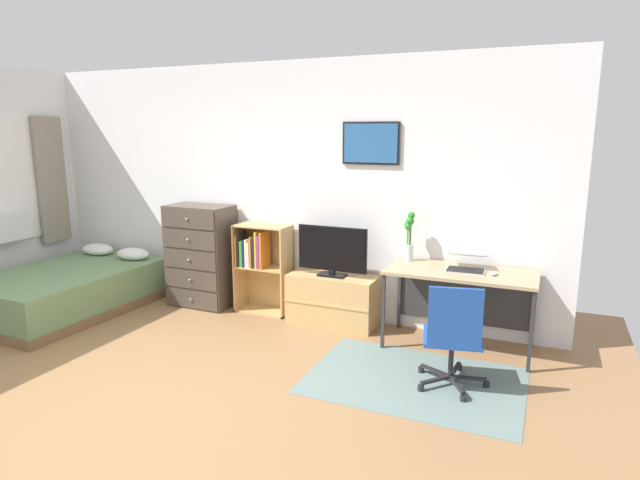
{
  "coord_description": "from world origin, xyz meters",
  "views": [
    {
      "loc": [
        2.76,
        -2.7,
        1.99
      ],
      "look_at": [
        0.92,
        1.5,
        1.04
      ],
      "focal_mm": 29.71,
      "sensor_mm": 36.0,
      "label": 1
    }
  ],
  "objects_px": {
    "bookshelf": "(260,261)",
    "laptop": "(466,263)",
    "bed": "(69,289)",
    "computer_mouse": "(494,273)",
    "desk": "(461,282)",
    "bamboo_vase": "(409,235)",
    "office_chair": "(453,334)",
    "dresser": "(201,256)",
    "television": "(332,252)",
    "tv_stand": "(333,300)"
  },
  "relations": [
    {
      "from": "bookshelf",
      "to": "bamboo_vase",
      "type": "height_order",
      "value": "bamboo_vase"
    },
    {
      "from": "bed",
      "to": "desk",
      "type": "bearing_deg",
      "value": 11.91
    },
    {
      "from": "television",
      "to": "computer_mouse",
      "type": "distance_m",
      "value": 1.59
    },
    {
      "from": "office_chair",
      "to": "bamboo_vase",
      "type": "height_order",
      "value": "bamboo_vase"
    },
    {
      "from": "dresser",
      "to": "tv_stand",
      "type": "distance_m",
      "value": 1.66
    },
    {
      "from": "tv_stand",
      "to": "office_chair",
      "type": "xyz_separation_m",
      "value": [
        1.39,
        -0.96,
        0.2
      ]
    },
    {
      "from": "bed",
      "to": "office_chair",
      "type": "height_order",
      "value": "office_chair"
    },
    {
      "from": "desk",
      "to": "bed",
      "type": "bearing_deg",
      "value": -169.93
    },
    {
      "from": "bookshelf",
      "to": "desk",
      "type": "bearing_deg",
      "value": -2.19
    },
    {
      "from": "bed",
      "to": "computer_mouse",
      "type": "height_order",
      "value": "computer_mouse"
    },
    {
      "from": "desk",
      "to": "bamboo_vase",
      "type": "height_order",
      "value": "bamboo_vase"
    },
    {
      "from": "television",
      "to": "laptop",
      "type": "height_order",
      "value": "television"
    },
    {
      "from": "television",
      "to": "office_chair",
      "type": "height_order",
      "value": "television"
    },
    {
      "from": "computer_mouse",
      "to": "desk",
      "type": "bearing_deg",
      "value": 159.14
    },
    {
      "from": "bookshelf",
      "to": "tv_stand",
      "type": "height_order",
      "value": "bookshelf"
    },
    {
      "from": "television",
      "to": "laptop",
      "type": "xyz_separation_m",
      "value": [
        1.33,
        -0.02,
        0.02
      ]
    },
    {
      "from": "bed",
      "to": "dresser",
      "type": "distance_m",
      "value": 1.51
    },
    {
      "from": "television",
      "to": "bed",
      "type": "bearing_deg",
      "value": -165.37
    },
    {
      "from": "laptop",
      "to": "computer_mouse",
      "type": "height_order",
      "value": "laptop"
    },
    {
      "from": "television",
      "to": "desk",
      "type": "distance_m",
      "value": 1.31
    },
    {
      "from": "dresser",
      "to": "office_chair",
      "type": "bearing_deg",
      "value": -17.44
    },
    {
      "from": "dresser",
      "to": "desk",
      "type": "relative_size",
      "value": 0.87
    },
    {
      "from": "dresser",
      "to": "desk",
      "type": "bearing_deg",
      "value": -0.35
    },
    {
      "from": "dresser",
      "to": "computer_mouse",
      "type": "bearing_deg",
      "value": -2.27
    },
    {
      "from": "bed",
      "to": "television",
      "type": "xyz_separation_m",
      "value": [
        2.89,
        0.75,
        0.54
      ]
    },
    {
      "from": "television",
      "to": "laptop",
      "type": "distance_m",
      "value": 1.33
    },
    {
      "from": "tv_stand",
      "to": "computer_mouse",
      "type": "xyz_separation_m",
      "value": [
        1.59,
        -0.14,
        0.49
      ]
    },
    {
      "from": "dresser",
      "to": "desk",
      "type": "xyz_separation_m",
      "value": [
        2.92,
        -0.02,
        0.03
      ]
    },
    {
      "from": "tv_stand",
      "to": "office_chair",
      "type": "relative_size",
      "value": 1.07
    },
    {
      "from": "laptop",
      "to": "computer_mouse",
      "type": "distance_m",
      "value": 0.28
    },
    {
      "from": "desk",
      "to": "laptop",
      "type": "bearing_deg",
      "value": -11.03
    },
    {
      "from": "bookshelf",
      "to": "office_chair",
      "type": "height_order",
      "value": "bookshelf"
    },
    {
      "from": "desk",
      "to": "tv_stand",
      "type": "bearing_deg",
      "value": 178.54
    },
    {
      "from": "dresser",
      "to": "office_chair",
      "type": "relative_size",
      "value": 1.35
    },
    {
      "from": "bed",
      "to": "bamboo_vase",
      "type": "xyz_separation_m",
      "value": [
        3.65,
        0.85,
        0.75
      ]
    },
    {
      "from": "dresser",
      "to": "television",
      "type": "bearing_deg",
      "value": -0.26
    },
    {
      "from": "bed",
      "to": "tv_stand",
      "type": "xyz_separation_m",
      "value": [
        2.89,
        0.78,
        0.02
      ]
    },
    {
      "from": "bed",
      "to": "tv_stand",
      "type": "distance_m",
      "value": 2.99
    },
    {
      "from": "bookshelf",
      "to": "office_chair",
      "type": "bearing_deg",
      "value": -23.93
    },
    {
      "from": "desk",
      "to": "computer_mouse",
      "type": "height_order",
      "value": "computer_mouse"
    },
    {
      "from": "bed",
      "to": "computer_mouse",
      "type": "bearing_deg",
      "value": 9.91
    },
    {
      "from": "bamboo_vase",
      "to": "bed",
      "type": "bearing_deg",
      "value": -166.83
    },
    {
      "from": "dresser",
      "to": "office_chair",
      "type": "distance_m",
      "value": 3.16
    },
    {
      "from": "bookshelf",
      "to": "laptop",
      "type": "bearing_deg",
      "value": -2.33
    },
    {
      "from": "television",
      "to": "bamboo_vase",
      "type": "distance_m",
      "value": 0.8
    },
    {
      "from": "laptop",
      "to": "bamboo_vase",
      "type": "bearing_deg",
      "value": 165.46
    },
    {
      "from": "bed",
      "to": "computer_mouse",
      "type": "relative_size",
      "value": 19.2
    },
    {
      "from": "bed",
      "to": "dresser",
      "type": "xyz_separation_m",
      "value": [
        1.26,
        0.76,
        0.34
      ]
    },
    {
      "from": "bookshelf",
      "to": "desk",
      "type": "xyz_separation_m",
      "value": [
        2.19,
        -0.08,
        0.04
      ]
    },
    {
      "from": "tv_stand",
      "to": "desk",
      "type": "relative_size",
      "value": 0.69
    }
  ]
}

